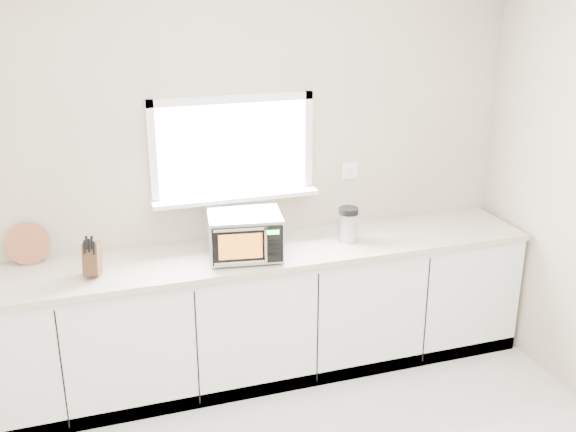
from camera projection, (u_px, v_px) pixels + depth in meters
name	position (u px, v px, depth m)	size (l,w,h in m)	color
back_wall	(233.00, 175.00, 4.52)	(4.00, 0.17, 2.70)	beige
cabinets	(247.00, 317.00, 4.56)	(3.92, 0.60, 0.88)	white
countertop	(246.00, 255.00, 4.40)	(3.92, 0.64, 0.04)	beige
microwave	(245.00, 235.00, 4.27)	(0.50, 0.43, 0.29)	black
knife_block	(92.00, 258.00, 4.02)	(0.13, 0.20, 0.27)	#4D321B
cutting_board	(27.00, 244.00, 4.18)	(0.27, 0.27, 0.02)	#A25F3E
coffee_grinder	(348.00, 224.00, 4.55)	(0.15, 0.15, 0.24)	#B8BBC0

